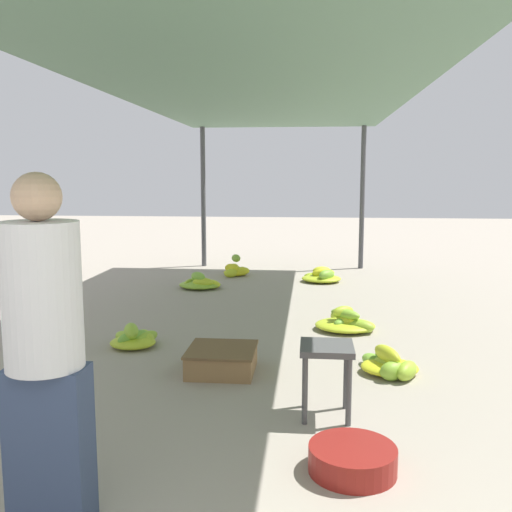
% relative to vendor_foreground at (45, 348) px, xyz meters
% --- Properties ---
extents(canopy_post_back_left, '(0.08, 0.08, 2.36)m').
position_rel_vendor_foreground_xyz_m(canopy_post_back_left, '(-0.69, 7.33, 0.37)').
color(canopy_post_back_left, '#4C4C51').
rests_on(canopy_post_back_left, ground).
extents(canopy_post_back_right, '(0.08, 0.08, 2.36)m').
position_rel_vendor_foreground_xyz_m(canopy_post_back_right, '(1.98, 7.33, 0.37)').
color(canopy_post_back_right, '#4C4C51').
rests_on(canopy_post_back_right, ground).
extents(canopy_tarp, '(3.07, 8.41, 0.04)m').
position_rel_vendor_foreground_xyz_m(canopy_tarp, '(0.64, 3.33, 1.56)').
color(canopy_tarp, '#567A60').
rests_on(canopy_tarp, canopy_post_front_left).
extents(vendor_foreground, '(0.35, 0.33, 1.57)m').
position_rel_vendor_foreground_xyz_m(vendor_foreground, '(0.00, 0.00, 0.00)').
color(vendor_foreground, '#384766').
rests_on(vendor_foreground, ground).
extents(stool, '(0.34, 0.34, 0.48)m').
position_rel_vendor_foreground_xyz_m(stool, '(1.25, 1.28, -0.44)').
color(stool, '#4C4C4C').
rests_on(stool, ground).
extents(basin_black, '(0.47, 0.47, 0.14)m').
position_rel_vendor_foreground_xyz_m(basin_black, '(1.37, 0.58, -0.74)').
color(basin_black, maroon).
rests_on(basin_black, ground).
extents(banana_pile_left_0, '(0.61, 0.50, 0.23)m').
position_rel_vendor_foreground_xyz_m(banana_pile_left_0, '(-0.37, 5.36, -0.74)').
color(banana_pile_left_0, '#C3D229').
rests_on(banana_pile_left_0, ground).
extents(banana_pile_left_1, '(0.43, 0.59, 0.33)m').
position_rel_vendor_foreground_xyz_m(banana_pile_left_1, '(-0.02, 6.41, -0.72)').
color(banana_pile_left_1, '#86BA34').
rests_on(banana_pile_left_1, ground).
extents(banana_pile_left_2, '(0.48, 0.49, 0.21)m').
position_rel_vendor_foreground_xyz_m(banana_pile_left_2, '(-0.45, 2.64, -0.74)').
color(banana_pile_left_2, '#A6C72E').
rests_on(banana_pile_left_2, ground).
extents(banana_pile_right_1, '(0.61, 0.66, 0.24)m').
position_rel_vendor_foreground_xyz_m(banana_pile_right_1, '(1.50, 3.40, -0.74)').
color(banana_pile_right_1, '#ADC92D').
rests_on(banana_pile_right_1, ground).
extents(banana_pile_right_2, '(0.58, 0.57, 0.22)m').
position_rel_vendor_foreground_xyz_m(banana_pile_right_2, '(1.30, 6.02, -0.73)').
color(banana_pile_right_2, yellow).
rests_on(banana_pile_right_2, ground).
extents(banana_pile_right_3, '(0.47, 0.59, 0.22)m').
position_rel_vendor_foreground_xyz_m(banana_pile_right_3, '(1.76, 2.13, -0.74)').
color(banana_pile_right_3, '#A4C62F').
rests_on(banana_pile_right_3, ground).
extents(crate_near, '(0.54, 0.54, 0.19)m').
position_rel_vendor_foreground_xyz_m(crate_near, '(0.45, 2.04, -0.72)').
color(crate_near, olive).
rests_on(crate_near, ground).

